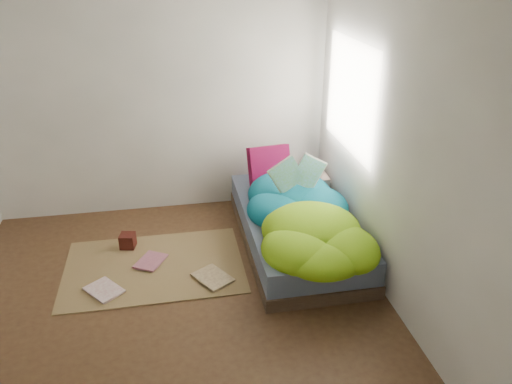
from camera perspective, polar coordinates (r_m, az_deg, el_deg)
ground at (r=4.24m, az=-9.45°, el=-12.36°), size 3.50×3.50×0.00m
room_walls at (r=3.49m, az=-11.17°, el=9.22°), size 3.54×3.54×2.62m
bed at (r=4.88m, az=4.58°, el=-4.12°), size 1.00×2.00×0.34m
duvet at (r=4.53m, az=5.43°, el=-1.73°), size 0.96×1.84×0.34m
rug at (r=4.69m, az=-11.54°, el=-8.32°), size 1.60×1.10×0.01m
pillow_floral at (r=5.36m, az=5.28°, el=1.51°), size 0.55×0.38×0.12m
pillow_magenta at (r=5.25m, az=1.54°, el=2.94°), size 0.45×0.19×0.43m
open_book at (r=4.63m, az=4.87°, el=3.22°), size 0.47×0.16×0.28m
wooden_box at (r=4.98m, az=-14.45°, el=-5.40°), size 0.16×0.16×0.14m
floor_book_a at (r=4.42m, az=-18.20°, el=-11.27°), size 0.37×0.38×0.02m
floor_book_b at (r=4.77m, az=-13.07°, el=-7.50°), size 0.33×0.36×0.03m
floor_book_c at (r=4.37m, az=-6.25°, el=-10.34°), size 0.38×0.41×0.03m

